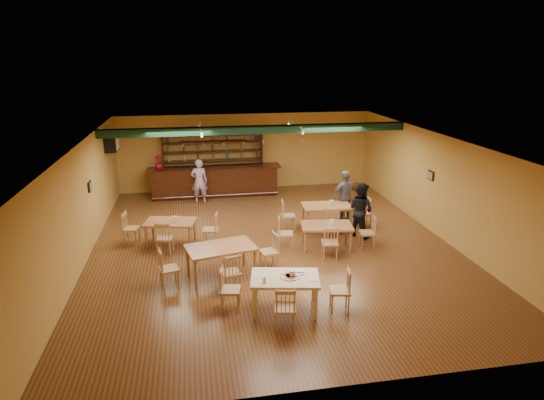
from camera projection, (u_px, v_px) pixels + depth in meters
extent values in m
plane|color=brown|center=(272.00, 245.00, 13.15)|extent=(12.00, 12.00, 0.00)
cube|color=black|center=(257.00, 130.00, 14.91)|extent=(10.00, 0.30, 0.25)
cube|color=white|center=(201.00, 126.00, 15.16)|extent=(0.05, 2.50, 0.05)
cube|color=white|center=(295.00, 124.00, 15.69)|extent=(0.05, 2.50, 0.05)
cube|color=white|center=(112.00, 142.00, 15.59)|extent=(0.34, 0.70, 0.48)
cube|color=black|center=(90.00, 186.00, 12.75)|extent=(0.04, 0.34, 0.28)
cube|color=black|center=(431.00, 175.00, 13.93)|extent=(0.04, 0.34, 0.28)
cube|color=black|center=(215.00, 181.00, 17.60)|extent=(5.01, 0.85, 1.13)
cube|color=black|center=(214.00, 163.00, 18.01)|extent=(3.87, 0.40, 2.28)
imported|color=red|center=(158.00, 162.00, 17.01)|extent=(0.37, 0.37, 0.52)
cube|color=olive|center=(171.00, 233.00, 13.11)|extent=(1.53, 1.10, 0.69)
cube|color=olive|center=(326.00, 217.00, 14.31)|extent=(1.55, 0.99, 0.75)
cube|color=olive|center=(221.00, 262.00, 11.12)|extent=(1.78, 1.30, 0.80)
cube|color=olive|center=(326.00, 237.00, 12.81)|extent=(1.51, 1.04, 0.70)
cube|color=beige|center=(285.00, 293.00, 9.70)|extent=(1.56, 1.16, 0.76)
cylinder|color=silver|center=(290.00, 276.00, 9.60)|extent=(0.46, 0.46, 0.01)
cylinder|color=#EAE5C6|center=(265.00, 280.00, 9.35)|extent=(0.09, 0.09, 0.11)
cube|color=white|center=(299.00, 271.00, 9.83)|extent=(0.23, 0.20, 0.03)
cube|color=silver|center=(296.00, 274.00, 9.67)|extent=(0.33, 0.17, 0.00)
cylinder|color=white|center=(313.00, 279.00, 9.48)|extent=(0.26, 0.26, 0.01)
imported|color=#9352B3|center=(199.00, 181.00, 16.65)|extent=(0.60, 0.41, 1.63)
imported|color=black|center=(361.00, 210.00, 13.56)|extent=(0.94, 1.00, 1.64)
imported|color=slate|center=(345.00, 197.00, 14.73)|extent=(1.06, 0.64, 1.70)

